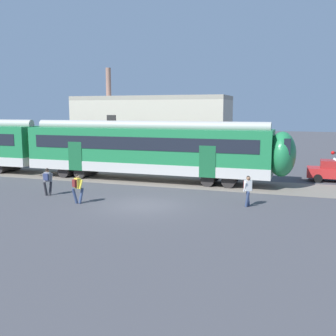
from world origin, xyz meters
name	(u,v)px	position (x,y,z in m)	size (l,w,h in m)	color
ground_plane	(143,205)	(0.00, 0.00, 0.00)	(160.00, 160.00, 0.00)	#424247
track_bed	(22,172)	(-13.74, 7.30, 0.01)	(80.00, 4.40, 0.01)	slate
pedestrian_grey	(47,179)	(-6.36, 0.51, 0.99)	(0.54, 0.67, 1.67)	#28282D
pedestrian_yellow	(77,186)	(-3.56, -0.73, 0.99)	(0.66, 0.57, 1.67)	navy
pedestrian_white	(248,188)	(5.37, 1.59, 0.99)	(0.51, 0.71, 1.67)	navy
parked_car_red	(336,171)	(10.44, 10.98, 0.78)	(4.02, 1.80, 1.54)	#B22323
background_building	(151,130)	(-5.85, 16.55, 3.21)	(14.96, 5.00, 9.20)	beige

